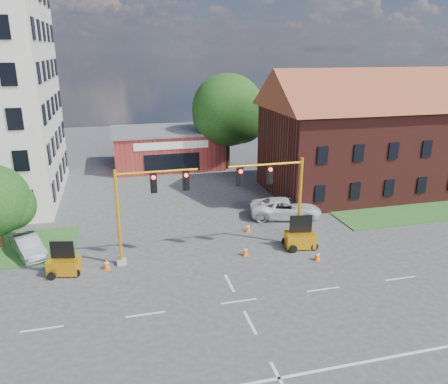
{
  "coord_description": "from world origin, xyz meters",
  "views": [
    {
      "loc": [
        -5.87,
        -19.74,
        12.97
      ],
      "look_at": [
        1.71,
        10.0,
        2.91
      ],
      "focal_mm": 35.0,
      "sensor_mm": 36.0,
      "label": 1
    }
  ],
  "objects_px": {
    "signal_mast_west": "(145,204)",
    "signal_mast_east": "(277,193)",
    "pickup_white": "(285,208)",
    "trailer_west": "(64,264)",
    "trailer_east": "(300,238)"
  },
  "relations": [
    {
      "from": "signal_mast_west",
      "to": "signal_mast_east",
      "type": "bearing_deg",
      "value": 0.0
    },
    {
      "from": "trailer_west",
      "to": "pickup_white",
      "type": "xyz_separation_m",
      "value": [
        16.46,
        5.41,
        0.15
      ]
    },
    {
      "from": "signal_mast_west",
      "to": "signal_mast_east",
      "type": "relative_size",
      "value": 1.0
    },
    {
      "from": "signal_mast_west",
      "to": "trailer_east",
      "type": "relative_size",
      "value": 2.78
    },
    {
      "from": "trailer_west",
      "to": "signal_mast_west",
      "type": "bearing_deg",
      "value": 17.55
    },
    {
      "from": "signal_mast_west",
      "to": "trailer_west",
      "type": "height_order",
      "value": "signal_mast_west"
    },
    {
      "from": "signal_mast_east",
      "to": "trailer_west",
      "type": "relative_size",
      "value": 3.04
    },
    {
      "from": "signal_mast_east",
      "to": "trailer_west",
      "type": "bearing_deg",
      "value": -178.18
    },
    {
      "from": "signal_mast_west",
      "to": "signal_mast_east",
      "type": "height_order",
      "value": "same"
    },
    {
      "from": "trailer_west",
      "to": "trailer_east",
      "type": "height_order",
      "value": "trailer_east"
    },
    {
      "from": "pickup_white",
      "to": "signal_mast_east",
      "type": "bearing_deg",
      "value": 166.45
    },
    {
      "from": "trailer_west",
      "to": "trailer_east",
      "type": "bearing_deg",
      "value": 12.23
    },
    {
      "from": "signal_mast_west",
      "to": "pickup_white",
      "type": "bearing_deg",
      "value": 23.53
    },
    {
      "from": "trailer_west",
      "to": "trailer_east",
      "type": "distance_m",
      "value": 15.31
    },
    {
      "from": "trailer_west",
      "to": "pickup_white",
      "type": "relative_size",
      "value": 0.36
    }
  ]
}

